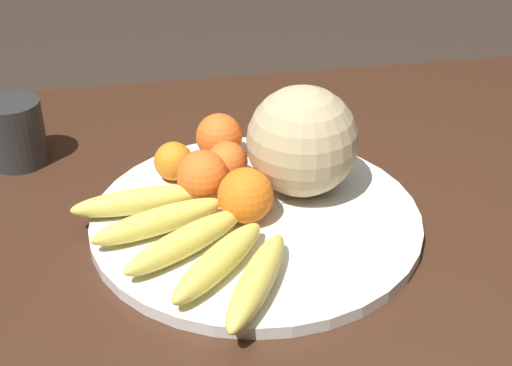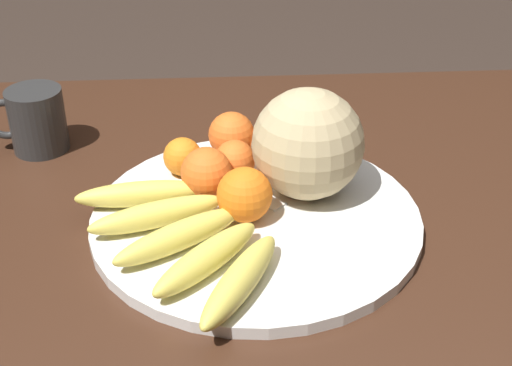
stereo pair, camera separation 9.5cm
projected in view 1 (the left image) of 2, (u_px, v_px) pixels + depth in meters
kitchen_table at (305, 285)px, 1.02m from camera, size 1.44×1.11×0.77m
fruit_bowl at (256, 218)px, 0.98m from camera, size 0.45×0.45×0.02m
melon at (302, 141)px, 0.99m from camera, size 0.16×0.16×0.16m
banana_bunch at (192, 241)px, 0.89m from camera, size 0.28×0.31×0.04m
orange_front_left at (202, 176)px, 1.00m from camera, size 0.07×0.07×0.07m
orange_front_right at (219, 137)px, 1.10m from camera, size 0.07×0.07×0.07m
orange_mid_center at (227, 162)px, 1.04m from camera, size 0.06×0.06×0.06m
orange_back_left at (174, 161)px, 1.05m from camera, size 0.06×0.06×0.06m
orange_back_right at (268, 141)px, 1.09m from camera, size 0.06×0.06×0.06m
orange_top_small at (246, 196)px, 0.95m from camera, size 0.08×0.08×0.08m
produce_tag at (259, 198)px, 1.01m from camera, size 0.07×0.07×0.00m
ceramic_mug at (13, 132)px, 1.11m from camera, size 0.13×0.09×0.10m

